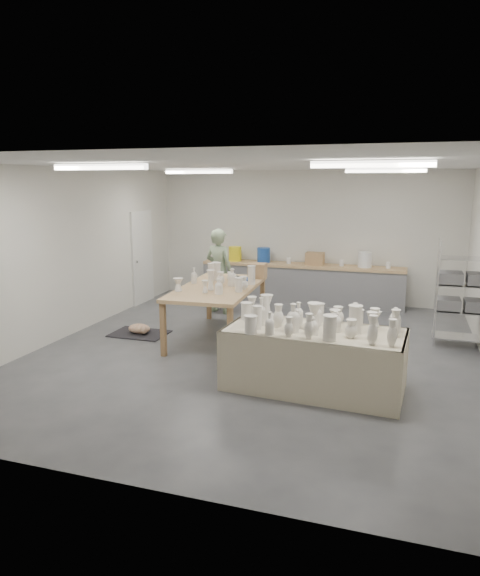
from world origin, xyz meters
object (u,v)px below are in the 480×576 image
(drying_table, at_px, (314,356))
(potter, at_px, (219,271))
(work_table, at_px, (222,286))
(red_stool, at_px, (224,298))

(drying_table, bearing_deg, potter, 130.57)
(work_table, bearing_deg, red_stool, 105.79)
(drying_table, xyz_separation_m, red_stool, (-2.64, 3.76, -0.21))
(drying_table, distance_m, potter, 4.40)
(drying_table, bearing_deg, work_table, 140.12)
(work_table, bearing_deg, potter, 108.71)
(work_table, xyz_separation_m, potter, (-0.66, 1.62, -0.03))
(drying_table, bearing_deg, red_stool, 128.54)
(potter, bearing_deg, work_table, 128.48)
(drying_table, height_order, potter, potter)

